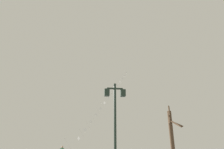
% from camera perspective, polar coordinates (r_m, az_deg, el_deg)
% --- Properties ---
extents(twin_lantern_lamp_post, '(1.21, 0.28, 5.16)m').
position_cam_1_polar(twin_lantern_lamp_post, '(10.89, 0.90, -10.75)').
color(twin_lantern_lamp_post, '#1E2D23').
rests_on(twin_lantern_lamp_post, ground_plane).
extents(kite_train, '(11.54, 18.34, 17.90)m').
position_cam_1_polar(kite_train, '(33.95, -1.15, -6.93)').
color(kite_train, brown).
rests_on(kite_train, ground_plane).
extents(bare_tree, '(1.36, 1.43, 4.74)m').
position_cam_1_polar(bare_tree, '(15.93, 17.24, -17.15)').
color(bare_tree, '#4C3826').
rests_on(bare_tree, ground_plane).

